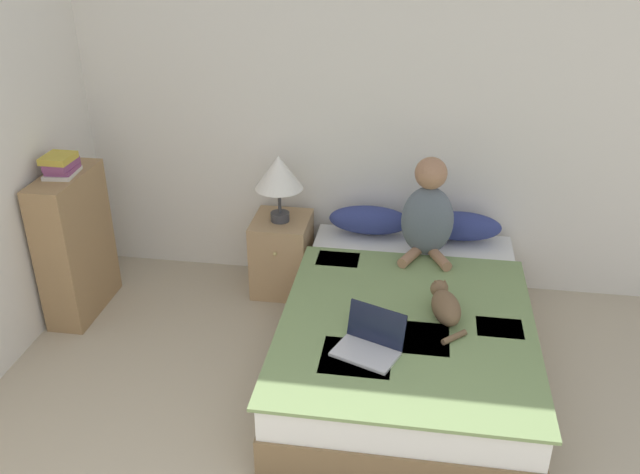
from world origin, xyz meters
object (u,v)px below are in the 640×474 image
at_px(table_lamp, 279,174).
at_px(cat_tabby, 445,305).
at_px(laptop_open, 369,343).
at_px(pillow_near, 370,220).
at_px(book_stack_top, 61,165).
at_px(person_sitting, 428,213).
at_px(nightstand, 282,254).
at_px(pillow_far, 459,226).
at_px(bed, 406,337).
at_px(bookshelf, 75,244).

bearing_deg(table_lamp, cat_tabby, -38.41).
bearing_deg(laptop_open, pillow_near, 116.93).
height_order(cat_tabby, book_stack_top, book_stack_top).
xyz_separation_m(person_sitting, cat_tabby, (0.12, -0.76, -0.23)).
distance_m(pillow_near, table_lamp, 0.74).
height_order(person_sitting, nightstand, person_sitting).
xyz_separation_m(pillow_far, cat_tabby, (-0.11, -1.03, -0.02)).
bearing_deg(pillow_far, table_lamp, -175.10).
relative_size(person_sitting, laptop_open, 1.71).
distance_m(bed, pillow_far, 1.03).
bearing_deg(table_lamp, pillow_near, 9.73).
bearing_deg(nightstand, bookshelf, -159.68).
xyz_separation_m(laptop_open, book_stack_top, (-2.10, 0.83, 0.58)).
distance_m(laptop_open, book_stack_top, 2.33).
bearing_deg(pillow_near, laptop_open, -84.92).
relative_size(bed, nightstand, 3.72).
distance_m(cat_tabby, book_stack_top, 2.59).
xyz_separation_m(bed, pillow_near, (-0.32, 0.92, 0.34)).
distance_m(bed, cat_tabby, 0.40).
bearing_deg(person_sitting, bookshelf, -172.37).
bearing_deg(laptop_open, person_sitting, 98.34).
xyz_separation_m(pillow_near, pillow_far, (0.64, 0.00, 0.00)).
distance_m(pillow_near, cat_tabby, 1.16).
xyz_separation_m(cat_tabby, nightstand, (-1.16, 0.94, -0.26)).
bearing_deg(bookshelf, book_stack_top, -41.60).
relative_size(pillow_near, pillow_far, 1.00).
xyz_separation_m(pillow_near, bookshelf, (-1.97, -0.58, -0.06)).
relative_size(cat_tabby, book_stack_top, 1.92).
height_order(person_sitting, bookshelf, person_sitting).
xyz_separation_m(pillow_near, cat_tabby, (0.53, -1.03, -0.02)).
bearing_deg(bed, nightstand, 138.75).
xyz_separation_m(pillow_far, person_sitting, (-0.23, -0.27, 0.21)).
bearing_deg(book_stack_top, bed, -8.32).
xyz_separation_m(pillow_far, bookshelf, (-2.61, -0.58, -0.06)).
distance_m(pillow_near, book_stack_top, 2.12).
height_order(person_sitting, cat_tabby, person_sitting).
xyz_separation_m(laptop_open, table_lamp, (-0.76, 1.31, 0.41)).
xyz_separation_m(pillow_near, nightstand, (-0.63, -0.09, -0.28)).
height_order(cat_tabby, laptop_open, laptop_open).
height_order(bed, cat_tabby, cat_tabby).
bearing_deg(bookshelf, table_lamp, 19.57).
relative_size(pillow_near, person_sitting, 0.85).
xyz_separation_m(cat_tabby, bookshelf, (-2.50, 0.45, -0.04)).
relative_size(pillow_near, nightstand, 1.03).
distance_m(pillow_near, bookshelf, 2.06).
relative_size(laptop_open, table_lamp, 0.82).
distance_m(table_lamp, book_stack_top, 1.43).
relative_size(laptop_open, book_stack_top, 1.60).
bearing_deg(nightstand, laptop_open, -60.36).
relative_size(pillow_near, laptop_open, 1.45).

